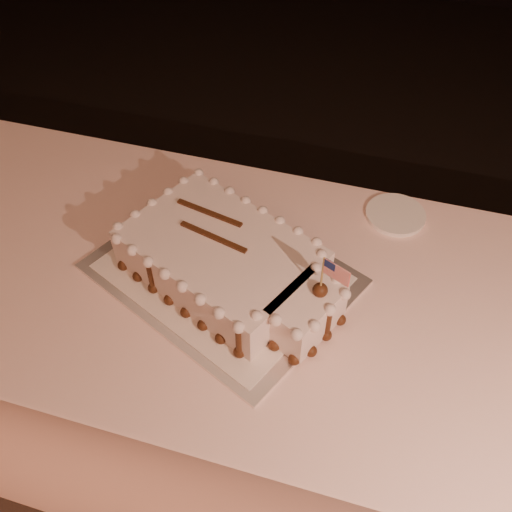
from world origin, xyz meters
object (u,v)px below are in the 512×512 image
(banquet_table, at_px, (271,378))
(cake_board, at_px, (222,274))
(side_plate, at_px, (396,215))
(sheet_cake, at_px, (231,264))

(banquet_table, relative_size, cake_board, 4.43)
(banquet_table, xyz_separation_m, side_plate, (0.23, 0.32, 0.38))
(banquet_table, distance_m, sheet_cake, 0.44)
(cake_board, distance_m, sheet_cake, 0.06)
(sheet_cake, bearing_deg, side_plate, 43.94)
(sheet_cake, xyz_separation_m, side_plate, (0.33, 0.31, -0.05))
(banquet_table, distance_m, side_plate, 0.54)
(banquet_table, relative_size, side_plate, 16.24)
(side_plate, bearing_deg, banquet_table, -125.71)
(side_plate, bearing_deg, cake_board, -139.35)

